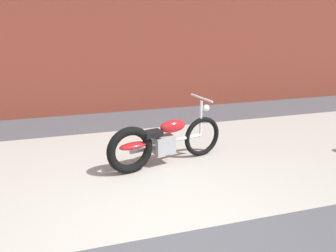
# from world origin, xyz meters

# --- Properties ---
(ground_plane) EXTENTS (80.00, 80.00, 0.00)m
(ground_plane) POSITION_xyz_m (0.00, 0.00, 0.00)
(ground_plane) COLOR #47474C
(sidewalk_slab) EXTENTS (36.00, 3.50, 0.01)m
(sidewalk_slab) POSITION_xyz_m (0.00, 1.75, 0.00)
(sidewalk_slab) COLOR #9E998E
(sidewalk_slab) RESTS_ON ground
(motorcycle_red) EXTENTS (1.97, 0.73, 1.03)m
(motorcycle_red) POSITION_xyz_m (0.31, 1.69, 0.40)
(motorcycle_red) COLOR black
(motorcycle_red) RESTS_ON ground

